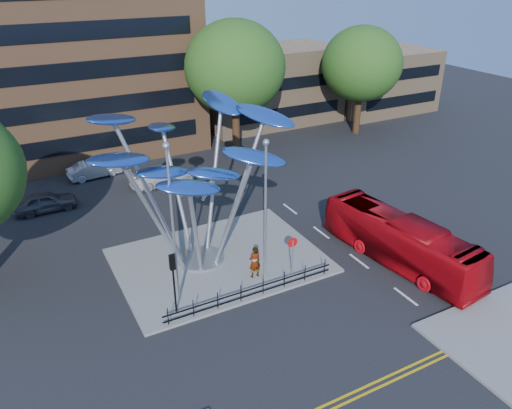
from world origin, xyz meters
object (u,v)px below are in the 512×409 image
red_bus (400,241)px  parked_car_right (162,176)px  street_lamp_right (266,200)px  pedestrian (255,262)px  parked_car_left (45,201)px  parked_car_mid (94,169)px  tree_right (235,67)px  tree_far (362,64)px  no_entry_sign_island (293,250)px  leaf_sculpture (192,154)px  traffic_light_island (173,271)px  street_lamp_left (172,212)px

red_bus → parked_car_right: size_ratio=2.04×
street_lamp_right → pedestrian: size_ratio=4.28×
parked_car_left → parked_car_right: bearing=-87.3°
parked_car_left → parked_car_mid: size_ratio=1.01×
tree_right → tree_far: 14.03m
no_entry_sign_island → red_bus: 6.72m
tree_right → parked_car_mid: tree_right is taller
tree_far → no_entry_sign_island: (-20.00, -19.48, -5.29)m
street_lamp_right → parked_car_mid: bearing=105.0°
street_lamp_right → no_entry_sign_island: bearing=-17.9°
tree_far → parked_car_mid: size_ratio=2.49×
tree_right → street_lamp_right: size_ratio=1.46×
leaf_sculpture → tree_far: bearing=32.5°
traffic_light_island → parked_car_right: 16.94m
tree_far → street_lamp_right: 28.76m
leaf_sculpture → no_entry_sign_island: size_ratio=5.19×
street_lamp_left → parked_car_left: 16.07m
street_lamp_left → parked_car_mid: bearing=90.9°
leaf_sculpture → traffic_light_island: 6.65m
parked_car_right → no_entry_sign_island: bearing=-171.7°
tree_far → parked_car_left: 32.19m
leaf_sculpture → parked_car_right: (1.75, 11.99, -6.11)m
tree_far → red_bus: (-13.50, -21.14, -5.62)m
street_lamp_right → no_entry_sign_island: (1.50, -0.48, -3.28)m
tree_far → street_lamp_left: bearing=-145.1°
tree_far → parked_car_mid: bearing=178.3°
pedestrian → street_lamp_left: bearing=-3.5°
leaf_sculpture → pedestrian: 6.97m
tree_right → red_bus: size_ratio=1.14×
pedestrian → parked_car_left: pedestrian is taller
tree_far → traffic_light_island: 33.61m
tree_far → parked_car_right: (-22.32, -3.33, -6.35)m
tree_far → parked_car_right: tree_far is taller
no_entry_sign_island → pedestrian: 2.24m
street_lamp_left → tree_far: bearing=34.9°
tree_right → pedestrian: tree_right is taller
tree_far → street_lamp_left: size_ratio=1.23×
traffic_light_island → leaf_sculpture: bearing=55.0°
parked_car_mid → leaf_sculpture: bearing=-176.9°
street_lamp_right → red_bus: size_ratio=0.78×
pedestrian → parked_car_left: (-9.36, 14.75, -0.37)m
street_lamp_right → leaf_sculpture: bearing=124.9°
street_lamp_right → parked_car_mid: 20.95m
tree_right → parked_car_left: 19.19m
leaf_sculpture → red_bus: leaf_sculpture is taller
street_lamp_right → red_bus: 9.04m
no_entry_sign_island → pedestrian: (-1.96, 0.85, -0.70)m
street_lamp_right → pedestrian: street_lamp_right is taller
tree_right → leaf_sculpture: size_ratio=0.95×
parked_car_left → parked_car_right: (9.00, 0.55, 0.01)m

